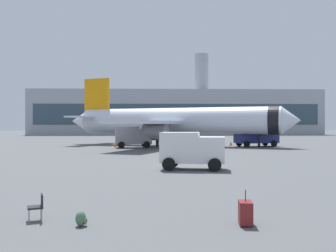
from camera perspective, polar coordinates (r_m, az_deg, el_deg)
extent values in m
cylinder|color=silver|center=(55.93, 1.22, 0.80)|extent=(29.12, 15.16, 3.80)
cone|color=silver|center=(52.70, 18.04, 0.82)|extent=(3.61, 4.26, 3.61)
cone|color=silver|center=(63.51, -13.01, 0.72)|extent=(4.28, 4.40, 3.42)
cylinder|color=black|center=(52.86, 15.65, 0.82)|extent=(2.80, 4.12, 3.88)
cube|color=silver|center=(63.82, 2.81, 0.46)|extent=(10.64, 16.61, 0.36)
cube|color=silver|center=(48.88, -3.06, 0.53)|extent=(10.64, 16.61, 0.36)
cylinder|color=gray|center=(61.46, 2.08, -0.75)|extent=(3.80, 3.27, 2.20)
cylinder|color=gray|center=(51.18, -1.92, -0.94)|extent=(3.80, 3.27, 2.20)
cube|color=orange|center=(61.96, -10.63, 4.07)|extent=(4.19, 2.04, 6.40)
cube|color=silver|center=(64.83, -9.52, 1.24)|extent=(4.73, 6.54, 0.24)
cube|color=silver|center=(59.41, -12.66, 1.34)|extent=(4.73, 6.54, 0.24)
cylinder|color=black|center=(53.13, 13.50, -2.20)|extent=(0.36, 0.36, 1.80)
cylinder|color=black|center=(58.92, 0.18, -1.96)|extent=(0.44, 0.44, 1.80)
cylinder|color=black|center=(54.46, -1.61, -2.13)|extent=(0.44, 0.44, 1.80)
cube|color=gray|center=(51.78, -3.51, -1.58)|extent=(2.00, 2.44, 2.04)
cube|color=#1E232D|center=(51.86, -2.73, -1.04)|extent=(0.39, 1.97, 0.84)
cube|color=gray|center=(51.52, -6.16, -1.38)|extent=(3.43, 2.66, 2.40)
cylinder|color=black|center=(52.98, -3.54, -2.69)|extent=(0.92, 0.36, 0.90)
cylinder|color=black|center=(50.70, -3.21, -2.82)|extent=(0.92, 0.36, 0.90)
cylinder|color=black|center=(52.66, -7.17, -2.71)|extent=(0.92, 0.36, 0.90)
cylinder|color=black|center=(50.36, -7.01, -2.84)|extent=(0.92, 0.36, 0.90)
cube|color=navy|center=(56.71, 15.05, -1.30)|extent=(2.17, 2.71, 2.29)
cube|color=#1E232D|center=(57.06, 15.67, -0.75)|extent=(0.56, 2.12, 0.95)
cube|color=navy|center=(55.28, 12.34, -1.12)|extent=(4.74, 3.30, 2.70)
cylinder|color=black|center=(57.81, 14.38, -2.45)|extent=(0.93, 0.41, 0.90)
cylinder|color=black|center=(55.64, 15.63, -2.56)|extent=(0.93, 0.41, 0.90)
cylinder|color=black|center=(55.90, 10.61, -2.54)|extent=(0.93, 0.41, 0.90)
cylinder|color=black|center=(53.65, 11.75, -2.66)|extent=(0.93, 0.41, 0.90)
cube|color=white|center=(26.48, 6.58, -3.57)|extent=(2.07, 2.27, 1.78)
cube|color=#1E232D|center=(26.45, 8.20, -2.66)|extent=(0.38, 1.79, 0.74)
cube|color=white|center=(26.61, 1.83, -3.21)|extent=(2.94, 2.42, 2.10)
cylinder|color=black|center=(27.60, 7.09, -5.37)|extent=(0.92, 0.37, 0.90)
cylinder|color=black|center=(25.51, 7.02, -5.83)|extent=(0.92, 0.37, 0.90)
cylinder|color=black|center=(27.81, 0.70, -5.32)|extent=(0.92, 0.37, 0.90)
cylinder|color=black|center=(25.74, 0.11, -5.77)|extent=(0.92, 0.37, 0.90)
cube|color=#F2590C|center=(53.91, -7.93, -3.10)|extent=(0.44, 0.44, 0.04)
cone|color=#F2590C|center=(53.89, -7.93, -2.72)|extent=(0.36, 0.36, 0.67)
cylinder|color=white|center=(53.89, -7.93, -2.68)|extent=(0.23, 0.23, 0.10)
cube|color=#F2590C|center=(57.51, 9.41, -2.89)|extent=(0.44, 0.44, 0.04)
cone|color=#F2590C|center=(57.49, 9.41, -2.52)|extent=(0.36, 0.36, 0.69)
cylinder|color=white|center=(57.49, 9.41, -2.49)|extent=(0.23, 0.23, 0.10)
cube|color=#F2590C|center=(58.81, 2.75, -2.82)|extent=(0.44, 0.44, 0.04)
cone|color=#F2590C|center=(58.79, 2.75, -2.44)|extent=(0.36, 0.36, 0.73)
cylinder|color=white|center=(58.79, 2.75, -2.41)|extent=(0.23, 0.23, 0.10)
cube|color=maroon|center=(12.36, 11.55, -12.61)|extent=(0.47, 0.68, 0.70)
cylinder|color=black|center=(12.26, 11.55, -10.20)|extent=(0.02, 0.02, 0.36)
cylinder|color=black|center=(12.66, 11.43, -13.93)|extent=(0.08, 0.04, 0.08)
cylinder|color=black|center=(12.23, 11.68, -14.44)|extent=(0.08, 0.04, 0.08)
ellipsoid|color=#476B4C|center=(12.33, -12.97, -13.37)|extent=(0.32, 0.40, 0.48)
ellipsoid|color=#476B4C|center=(12.32, -12.31, -13.73)|extent=(0.12, 0.28, 0.24)
cube|color=black|center=(13.35, -19.31, -11.45)|extent=(0.61, 0.61, 0.06)
cube|color=black|center=(13.31, -18.40, -10.51)|extent=(0.21, 0.47, 0.40)
cylinder|color=#999EA5|center=(13.20, -20.13, -12.56)|extent=(0.04, 0.04, 0.44)
cylinder|color=#999EA5|center=(13.57, -20.17, -12.20)|extent=(0.04, 0.04, 0.44)
cylinder|color=#999EA5|center=(13.21, -18.43, -12.54)|extent=(0.04, 0.04, 0.44)
cylinder|color=#999EA5|center=(13.59, -18.52, -12.18)|extent=(0.04, 0.04, 0.44)
cube|color=#9EA3AD|center=(121.88, 1.13, 1.99)|extent=(89.58, 17.33, 13.80)
cube|color=#334756|center=(113.17, 1.35, 1.77)|extent=(85.10, 0.10, 6.21)
cylinder|color=#9EA3AD|center=(123.68, 5.05, 7.96)|extent=(4.40, 4.40, 12.00)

